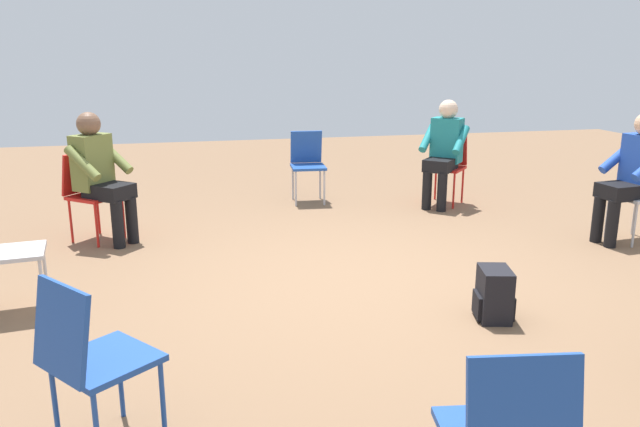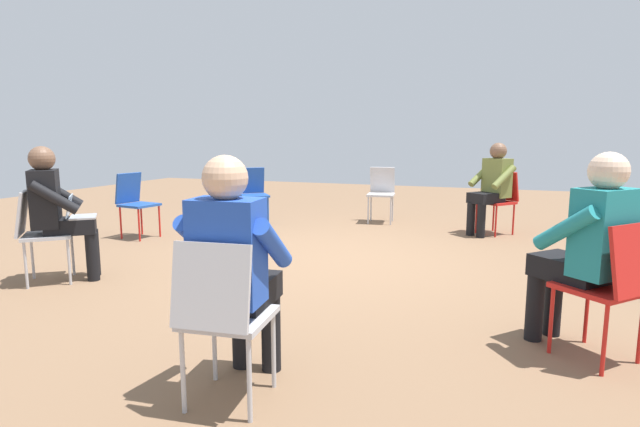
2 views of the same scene
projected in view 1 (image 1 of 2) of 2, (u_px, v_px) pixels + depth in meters
The scene contains 10 objects.
ground_plane at pixel (354, 282), 4.97m from camera, with size 16.69×16.69×0.00m, color brown.
chair_northwest at pixel (89, 354), 2.74m from camera, with size 0.58×0.58×0.85m.
chair_east at pixel (307, 161), 7.53m from camera, with size 0.47×0.43×0.85m.
chair_southeast at pixel (448, 162), 7.44m from camera, with size 0.59×0.58×0.85m.
chair_north at pixel (1, 245), 4.27m from camera, with size 0.45×0.48×0.85m.
chair_northeast at pixel (89, 190), 5.98m from camera, with size 0.58×0.59×0.85m.
person_in_blue at pixel (633, 171), 5.85m from camera, with size 0.53×0.55×1.24m.
person_in_olive at pixel (100, 171), 5.85m from camera, with size 0.63×0.63×1.24m.
person_in_teal at pixel (444, 148), 7.25m from camera, with size 0.63×0.63×1.24m.
backpack_near_laptop_user at pixel (494, 297), 4.26m from camera, with size 0.32×0.29×0.36m.
Camera 1 is at (-4.49, 1.30, 1.79)m, focal length 35.00 mm.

